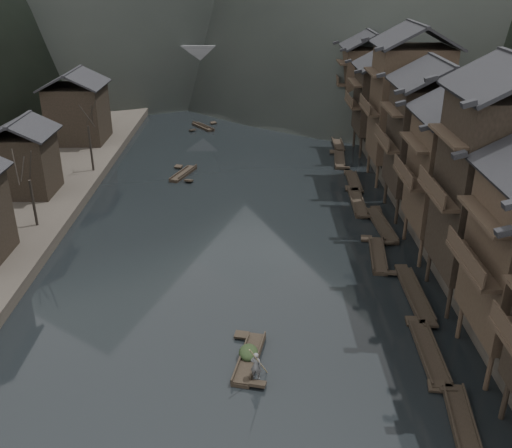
{
  "coord_description": "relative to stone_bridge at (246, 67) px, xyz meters",
  "views": [
    {
      "loc": [
        1.39,
        -28.18,
        21.53
      ],
      "look_at": [
        1.55,
        13.11,
        2.5
      ],
      "focal_mm": 40.0,
      "sensor_mm": 36.0,
      "label": 1
    }
  ],
  "objects": [
    {
      "name": "hero_sampan",
      "position": [
        1.1,
        -72.89,
        -4.91
      ],
      "size": [
        2.08,
        5.34,
        0.44
      ],
      "color": "black",
      "rests_on": "water"
    },
    {
      "name": "moored_sampans",
      "position": [
        12.0,
        -54.74,
        -4.91
      ],
      "size": [
        3.2,
        56.65,
        0.47
      ],
      "color": "black",
      "rests_on": "water"
    },
    {
      "name": "bamboo_pole",
      "position": [
        1.68,
        -74.69,
        -1.3
      ],
      "size": [
        1.17,
        1.94,
        3.22
      ],
      "primitive_type": "cylinder",
      "rotation": [
        0.6,
        0.0,
        -0.53
      ],
      "color": "#8C7A51",
      "rests_on": "boatman"
    },
    {
      "name": "boatman",
      "position": [
        1.48,
        -74.69,
        -3.79
      ],
      "size": [
        0.74,
        0.61,
        1.76
      ],
      "primitive_type": "imported",
      "rotation": [
        0.0,
        0.0,
        2.81
      ],
      "color": "#505153",
      "rests_on": "hero_sampan"
    },
    {
      "name": "water",
      "position": [
        0.0,
        -72.0,
        -5.11
      ],
      "size": [
        300.0,
        300.0,
        0.0
      ],
      "primitive_type": "plane",
      "color": "black",
      "rests_on": "ground"
    },
    {
      "name": "left_houses",
      "position": [
        -20.5,
        -51.88,
        0.55
      ],
      "size": [
        8.1,
        53.2,
        8.73
      ],
      "color": "black",
      "rests_on": "left_bank"
    },
    {
      "name": "stilt_houses",
      "position": [
        17.28,
        -52.95,
        3.8
      ],
      "size": [
        9.0,
        67.6,
        16.74
      ],
      "color": "black",
      "rests_on": "ground"
    },
    {
      "name": "cargo_heap",
      "position": [
        1.05,
        -72.65,
        -4.32
      ],
      "size": [
        1.16,
        1.52,
        0.7
      ],
      "primitive_type": "ellipsoid",
      "color": "black",
      "rests_on": "hero_sampan"
    },
    {
      "name": "midriver_boats",
      "position": [
        -3.35,
        -25.07,
        -4.91
      ],
      "size": [
        10.95,
        31.71,
        0.44
      ],
      "color": "black",
      "rests_on": "water"
    },
    {
      "name": "stone_bridge",
      "position": [
        0.0,
        0.0,
        0.0
      ],
      "size": [
        40.0,
        6.0,
        9.0
      ],
      "color": "#4C4C4F",
      "rests_on": "ground"
    }
  ]
}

